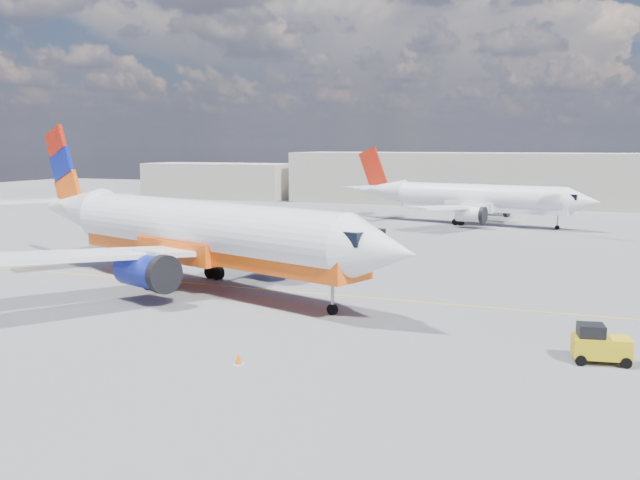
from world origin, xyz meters
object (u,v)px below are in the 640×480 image
(gse_tug, at_px, (599,345))
(traffic_cone, at_px, (239,359))
(second_jet, at_px, (473,199))
(main_jet, at_px, (193,232))

(gse_tug, relative_size, traffic_cone, 4.95)
(second_jet, bearing_deg, main_jet, -92.10)
(main_jet, distance_m, second_jet, 45.30)
(main_jet, xyz_separation_m, second_jet, (11.05, 43.93, -0.66))
(gse_tug, bearing_deg, traffic_cone, -167.77)
(second_jet, distance_m, gse_tug, 53.85)
(gse_tug, bearing_deg, main_jet, 151.91)
(gse_tug, distance_m, traffic_cone, 15.58)
(traffic_cone, bearing_deg, gse_tug, 22.60)
(main_jet, height_order, traffic_cone, main_jet)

